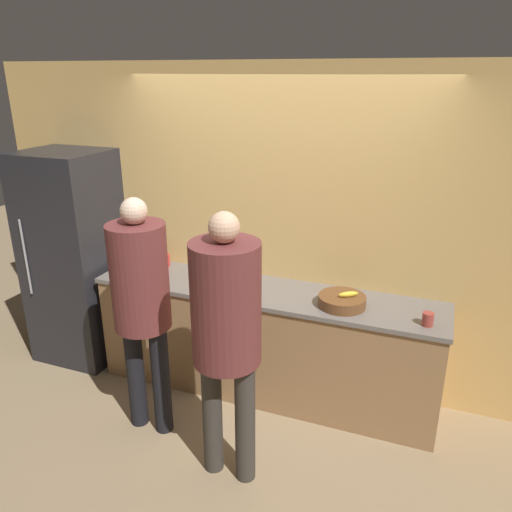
{
  "coord_description": "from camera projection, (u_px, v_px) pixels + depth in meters",
  "views": [
    {
      "loc": [
        1.22,
        -3.01,
        2.52
      ],
      "look_at": [
        0.0,
        0.14,
        1.26
      ],
      "focal_mm": 35.0,
      "sensor_mm": 36.0,
      "label": 1
    }
  ],
  "objects": [
    {
      "name": "wall_back",
      "position": [
        279.0,
        232.0,
        4.03
      ],
      "size": [
        5.2,
        0.06,
        2.6
      ],
      "color": "#E0B266",
      "rests_on": "ground_plane"
    },
    {
      "name": "bottle_red",
      "position": [
        166.0,
        259.0,
        4.35
      ],
      "size": [
        0.07,
        0.07,
        0.16
      ],
      "color": "red",
      "rests_on": "counter"
    },
    {
      "name": "ground_plane",
      "position": [
        250.0,
        412.0,
        3.92
      ],
      "size": [
        14.0,
        14.0,
        0.0
      ],
      "primitive_type": "plane",
      "color": "#9E8460"
    },
    {
      "name": "utensil_crock",
      "position": [
        149.0,
        256.0,
        4.42
      ],
      "size": [
        0.12,
        0.12,
        0.26
      ],
      "color": "#3D424C",
      "rests_on": "counter"
    },
    {
      "name": "person_left",
      "position": [
        141.0,
        295.0,
        3.41
      ],
      "size": [
        0.39,
        0.39,
        1.76
      ],
      "color": "black",
      "rests_on": "ground_plane"
    },
    {
      "name": "fruit_bowl",
      "position": [
        342.0,
        301.0,
        3.61
      ],
      "size": [
        0.35,
        0.35,
        0.12
      ],
      "color": "brown",
      "rests_on": "counter"
    },
    {
      "name": "refrigerator",
      "position": [
        75.0,
        258.0,
        4.46
      ],
      "size": [
        0.71,
        0.68,
        1.9
      ],
      "color": "#232328",
      "rests_on": "ground_plane"
    },
    {
      "name": "cup_red",
      "position": [
        428.0,
        319.0,
        3.34
      ],
      "size": [
        0.08,
        0.08,
        0.09
      ],
      "color": "#A33D33",
      "rests_on": "counter"
    },
    {
      "name": "counter",
      "position": [
        265.0,
        340.0,
        4.07
      ],
      "size": [
        2.77,
        0.62,
        0.91
      ],
      "color": "#9E754C",
      "rests_on": "ground_plane"
    },
    {
      "name": "person_center",
      "position": [
        226.0,
        323.0,
        2.96
      ],
      "size": [
        0.42,
        0.42,
        1.8
      ],
      "color": "#38332D",
      "rests_on": "ground_plane"
    }
  ]
}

